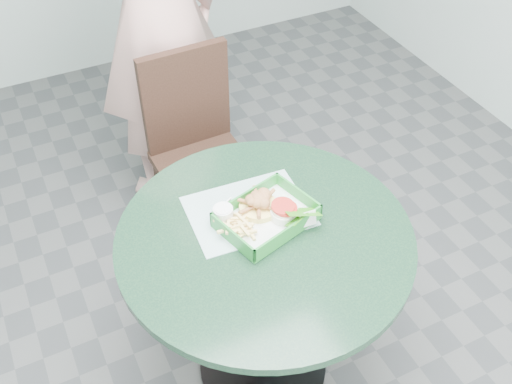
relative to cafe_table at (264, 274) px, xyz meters
name	(u,v)px	position (x,y,z in m)	size (l,w,h in m)	color
floor	(263,366)	(0.00, 0.00, -0.58)	(4.00, 5.00, 0.02)	#303335
cafe_table	(264,274)	(0.00, 0.00, 0.00)	(0.93, 0.93, 0.75)	black
dining_chair	(197,142)	(0.08, 0.80, -0.05)	(0.38, 0.38, 0.93)	black
placemat	(248,215)	(0.00, 0.11, 0.17)	(0.38, 0.28, 0.00)	#97BBBA
food_basket	(266,223)	(0.03, 0.04, 0.19)	(0.28, 0.21, 0.06)	#22812F
crab_sandwich	(263,205)	(0.04, 0.09, 0.22)	(0.13, 0.13, 0.07)	#F0D168
fries_pile	(234,222)	(-0.07, 0.08, 0.21)	(0.11, 0.12, 0.04)	#FAD37A
sauce_ramekin	(225,208)	(-0.07, 0.13, 0.22)	(0.06, 0.06, 0.04)	white
garnish_cup	(288,220)	(0.08, 0.01, 0.21)	(0.13, 0.13, 0.05)	white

